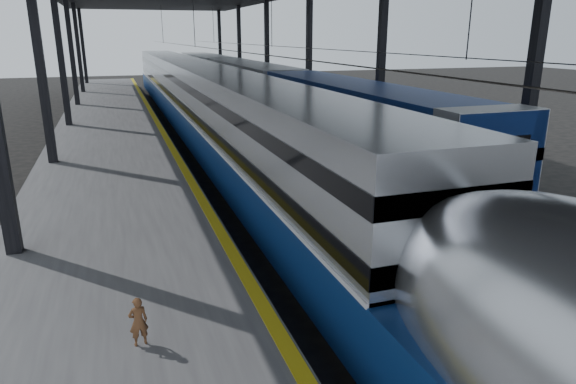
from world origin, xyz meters
name	(u,v)px	position (x,y,z in m)	size (l,w,h in m)	color
ground	(303,356)	(0.00, 0.00, 0.00)	(160.00, 160.00, 0.00)	black
platform	(111,147)	(-3.50, 20.00, 0.50)	(6.00, 80.00, 1.00)	#4C4C4F
yellow_strip	(164,134)	(-0.70, 20.00, 1.00)	(0.30, 80.00, 0.01)	gold
rails	(257,145)	(4.50, 20.00, 0.08)	(6.52, 80.00, 0.16)	slate
tgv_train	(204,106)	(2.00, 22.80, 2.08)	(3.11, 65.20, 4.45)	#B4B7BC
second_train	(252,90)	(7.00, 30.35, 2.11)	(3.03, 56.05, 4.17)	navy
child	(138,321)	(-3.08, -0.13, 1.45)	(0.33, 0.22, 0.90)	#54331C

